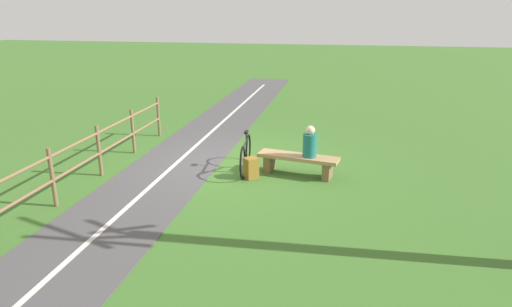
{
  "coord_description": "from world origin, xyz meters",
  "views": [
    {
      "loc": [
        -2.79,
        9.84,
        3.57
      ],
      "look_at": [
        -1.13,
        2.03,
        1.0
      ],
      "focal_mm": 31.27,
      "sensor_mm": 36.0,
      "label": 1
    }
  ],
  "objects_px": {
    "bench": "(298,161)",
    "backpack": "(251,168)",
    "bicycle": "(246,155)",
    "person_seated": "(310,143)"
  },
  "relations": [
    {
      "from": "backpack",
      "to": "person_seated",
      "type": "bearing_deg",
      "value": -163.06
    },
    {
      "from": "person_seated",
      "to": "bicycle",
      "type": "bearing_deg",
      "value": 7.59
    },
    {
      "from": "bench",
      "to": "bicycle",
      "type": "relative_size",
      "value": 1.09
    },
    {
      "from": "person_seated",
      "to": "backpack",
      "type": "xyz_separation_m",
      "value": [
        1.25,
        0.38,
        -0.54
      ]
    },
    {
      "from": "bench",
      "to": "person_seated",
      "type": "xyz_separation_m",
      "value": [
        -0.26,
        0.05,
        0.45
      ]
    },
    {
      "from": "bench",
      "to": "backpack",
      "type": "xyz_separation_m",
      "value": [
        1.0,
        0.43,
        -0.09
      ]
    },
    {
      "from": "bicycle",
      "to": "backpack",
      "type": "relative_size",
      "value": 3.66
    },
    {
      "from": "bench",
      "to": "backpack",
      "type": "distance_m",
      "value": 1.09
    },
    {
      "from": "bicycle",
      "to": "backpack",
      "type": "bearing_deg",
      "value": 21.02
    },
    {
      "from": "bench",
      "to": "bicycle",
      "type": "distance_m",
      "value": 1.22
    }
  ]
}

